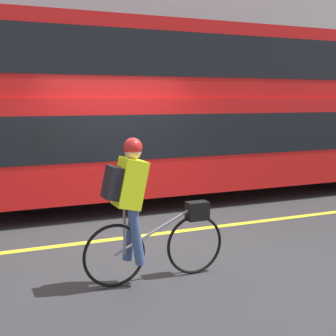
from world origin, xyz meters
TOP-DOWN VIEW (x-y plane):
  - ground_plane at (0.00, 0.00)m, footprint 80.00×80.00m
  - road_center_line at (0.00, 0.23)m, footprint 50.00×0.14m
  - sidewalk_curb at (0.00, 6.20)m, footprint 60.00×2.52m
  - building_facade at (0.00, 7.61)m, footprint 60.00×0.30m
  - bus at (2.29, 2.64)m, footprint 11.41×2.60m
  - cyclist_on_bike at (-0.64, -1.50)m, footprint 1.73×0.32m

SIDE VIEW (x-z plane):
  - ground_plane at x=0.00m, z-range 0.00..0.00m
  - road_center_line at x=0.00m, z-range 0.00..0.01m
  - sidewalk_curb at x=0.00m, z-range 0.00..0.16m
  - cyclist_on_bike at x=-0.64m, z-range 0.06..1.73m
  - bus at x=2.29m, z-range 0.21..3.73m
  - building_facade at x=0.00m, z-range 0.00..6.61m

